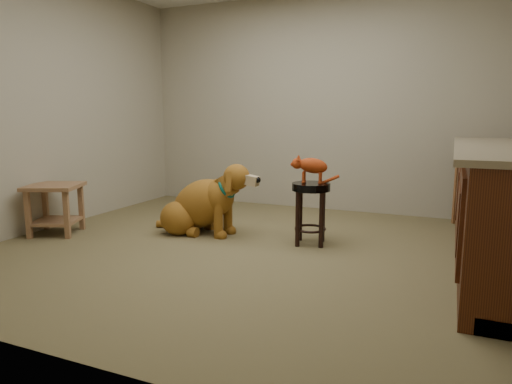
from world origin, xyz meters
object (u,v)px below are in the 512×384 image
at_px(padded_stool, 311,201).
at_px(side_table, 55,201).
at_px(golden_retriever, 202,205).
at_px(wood_stool, 480,189).
at_px(tabby_kitten, 310,166).

relative_size(padded_stool, side_table, 0.90).
bearing_deg(golden_retriever, wood_stool, 29.38).
relative_size(padded_stool, golden_retriever, 0.47).
bearing_deg(wood_stool, side_table, -153.13).
distance_m(wood_stool, golden_retriever, 2.87).
bearing_deg(golden_retriever, tabby_kitten, 3.98).
distance_m(padded_stool, tabby_kitten, 0.31).
distance_m(side_table, tabby_kitten, 2.52).
height_order(golden_retriever, tabby_kitten, tabby_kitten).
relative_size(wood_stool, tabby_kitten, 1.88).
distance_m(padded_stool, side_table, 2.50).
xyz_separation_m(wood_stool, side_table, (-3.85, -1.95, -0.08)).
relative_size(side_table, tabby_kitten, 1.50).
bearing_deg(tabby_kitten, golden_retriever, 170.96).
xyz_separation_m(padded_stool, tabby_kitten, (-0.01, -0.00, 0.31)).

